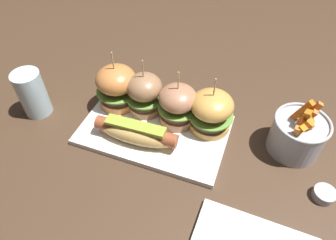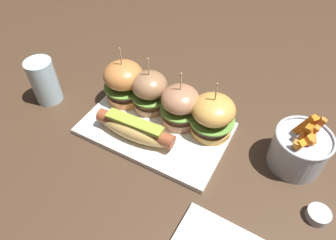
{
  "view_description": "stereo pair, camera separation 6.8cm",
  "coord_description": "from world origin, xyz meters",
  "px_view_note": "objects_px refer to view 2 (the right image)",
  "views": [
    {
      "loc": [
        0.2,
        -0.44,
        0.55
      ],
      "look_at": [
        0.03,
        0.0,
        0.05
      ],
      "focal_mm": 32.42,
      "sensor_mm": 36.0,
      "label": 1
    },
    {
      "loc": [
        0.26,
        -0.41,
        0.55
      ],
      "look_at": [
        0.03,
        0.0,
        0.05
      ],
      "focal_mm": 32.42,
      "sensor_mm": 36.0,
      "label": 2
    }
  ],
  "objects_px": {
    "sauce_ramekin": "(318,215)",
    "slider_far_left": "(124,82)",
    "slider_center_right": "(180,106)",
    "slider_far_right": "(213,116)",
    "slider_center_left": "(150,91)",
    "fries_bucket": "(299,149)",
    "platter_main": "(156,129)",
    "water_glass": "(44,81)",
    "hot_dog": "(135,129)"
  },
  "relations": [
    {
      "from": "slider_center_right",
      "to": "slider_far_right",
      "type": "relative_size",
      "value": 1.01
    },
    {
      "from": "slider_far_left",
      "to": "slider_far_right",
      "type": "relative_size",
      "value": 1.06
    },
    {
      "from": "hot_dog",
      "to": "water_glass",
      "type": "height_order",
      "value": "water_glass"
    },
    {
      "from": "fries_bucket",
      "to": "slider_far_left",
      "type": "bearing_deg",
      "value": -178.39
    },
    {
      "from": "slider_center_right",
      "to": "fries_bucket",
      "type": "xyz_separation_m",
      "value": [
        0.27,
        0.02,
        -0.02
      ]
    },
    {
      "from": "fries_bucket",
      "to": "water_glass",
      "type": "height_order",
      "value": "fries_bucket"
    },
    {
      "from": "slider_far_left",
      "to": "slider_center_left",
      "type": "bearing_deg",
      "value": 2.12
    },
    {
      "from": "slider_far_left",
      "to": "slider_far_right",
      "type": "distance_m",
      "value": 0.24
    },
    {
      "from": "slider_center_right",
      "to": "slider_far_right",
      "type": "height_order",
      "value": "slider_center_right"
    },
    {
      "from": "platter_main",
      "to": "slider_center_right",
      "type": "relative_size",
      "value": 2.35
    },
    {
      "from": "slider_center_left",
      "to": "hot_dog",
      "type": "bearing_deg",
      "value": -77.86
    },
    {
      "from": "slider_far_right",
      "to": "sauce_ramekin",
      "type": "relative_size",
      "value": 3.23
    },
    {
      "from": "slider_center_left",
      "to": "sauce_ramekin",
      "type": "xyz_separation_m",
      "value": [
        0.43,
        -0.1,
        -0.06
      ]
    },
    {
      "from": "platter_main",
      "to": "sauce_ramekin",
      "type": "xyz_separation_m",
      "value": [
        0.38,
        -0.04,
        0.0
      ]
    },
    {
      "from": "hot_dog",
      "to": "slider_center_right",
      "type": "bearing_deg",
      "value": 55.01
    },
    {
      "from": "platter_main",
      "to": "water_glass",
      "type": "height_order",
      "value": "water_glass"
    },
    {
      "from": "sauce_ramekin",
      "to": "water_glass",
      "type": "relative_size",
      "value": 0.37
    },
    {
      "from": "water_glass",
      "to": "slider_far_left",
      "type": "bearing_deg",
      "value": 25.21
    },
    {
      "from": "hot_dog",
      "to": "slider_center_left",
      "type": "relative_size",
      "value": 1.31
    },
    {
      "from": "slider_center_left",
      "to": "platter_main",
      "type": "bearing_deg",
      "value": -49.52
    },
    {
      "from": "slider_far_left",
      "to": "water_glass",
      "type": "relative_size",
      "value": 1.28
    },
    {
      "from": "slider_center_right",
      "to": "hot_dog",
      "type": "bearing_deg",
      "value": -124.99
    },
    {
      "from": "sauce_ramekin",
      "to": "slider_far_left",
      "type": "bearing_deg",
      "value": 169.3
    },
    {
      "from": "slider_center_right",
      "to": "water_glass",
      "type": "xyz_separation_m",
      "value": [
        -0.35,
        -0.08,
        -0.01
      ]
    },
    {
      "from": "slider_far_left",
      "to": "slider_center_right",
      "type": "bearing_deg",
      "value": -2.47
    },
    {
      "from": "platter_main",
      "to": "slider_far_right",
      "type": "distance_m",
      "value": 0.14
    },
    {
      "from": "slider_center_right",
      "to": "fries_bucket",
      "type": "distance_m",
      "value": 0.27
    },
    {
      "from": "hot_dog",
      "to": "slider_center_right",
      "type": "height_order",
      "value": "slider_center_right"
    },
    {
      "from": "slider_far_right",
      "to": "platter_main",
      "type": "bearing_deg",
      "value": -156.87
    },
    {
      "from": "water_glass",
      "to": "fries_bucket",
      "type": "bearing_deg",
      "value": 9.17
    },
    {
      "from": "hot_dog",
      "to": "slider_far_right",
      "type": "relative_size",
      "value": 1.33
    },
    {
      "from": "slider_center_right",
      "to": "fries_bucket",
      "type": "bearing_deg",
      "value": 4.02
    },
    {
      "from": "platter_main",
      "to": "slider_far_left",
      "type": "relative_size",
      "value": 2.24
    },
    {
      "from": "sauce_ramekin",
      "to": "hot_dog",
      "type": "bearing_deg",
      "value": -179.25
    },
    {
      "from": "hot_dog",
      "to": "fries_bucket",
      "type": "relative_size",
      "value": 1.33
    },
    {
      "from": "platter_main",
      "to": "water_glass",
      "type": "distance_m",
      "value": 0.31
    },
    {
      "from": "slider_far_left",
      "to": "fries_bucket",
      "type": "xyz_separation_m",
      "value": [
        0.43,
        0.01,
        -0.02
      ]
    },
    {
      "from": "hot_dog",
      "to": "slider_far_left",
      "type": "height_order",
      "value": "slider_far_left"
    },
    {
      "from": "sauce_ramekin",
      "to": "slider_center_right",
      "type": "bearing_deg",
      "value": 165.56
    },
    {
      "from": "platter_main",
      "to": "slider_center_right",
      "type": "distance_m",
      "value": 0.08
    },
    {
      "from": "sauce_ramekin",
      "to": "platter_main",
      "type": "bearing_deg",
      "value": 173.49
    },
    {
      "from": "slider_far_left",
      "to": "fries_bucket",
      "type": "relative_size",
      "value": 1.06
    },
    {
      "from": "slider_far_left",
      "to": "fries_bucket",
      "type": "bearing_deg",
      "value": 1.61
    },
    {
      "from": "fries_bucket",
      "to": "sauce_ramekin",
      "type": "bearing_deg",
      "value": -56.77
    },
    {
      "from": "sauce_ramekin",
      "to": "fries_bucket",
      "type": "bearing_deg",
      "value": 123.23
    },
    {
      "from": "slider_far_right",
      "to": "fries_bucket",
      "type": "xyz_separation_m",
      "value": [
        0.19,
        0.01,
        -0.02
      ]
    },
    {
      "from": "hot_dog",
      "to": "slider_far_left",
      "type": "relative_size",
      "value": 1.26
    },
    {
      "from": "water_glass",
      "to": "slider_center_left",
      "type": "bearing_deg",
      "value": 19.22
    },
    {
      "from": "slider_far_right",
      "to": "fries_bucket",
      "type": "relative_size",
      "value": 1.0
    },
    {
      "from": "slider_far_right",
      "to": "fries_bucket",
      "type": "distance_m",
      "value": 0.19
    }
  ]
}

